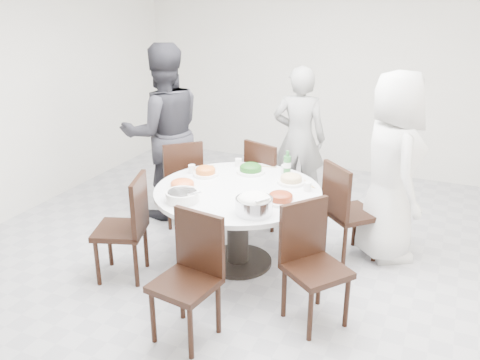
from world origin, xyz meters
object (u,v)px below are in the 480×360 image
at_px(diner_right, 391,168).
at_px(diner_middle, 299,139).
at_px(chair_sw, 120,228).
at_px(soup_bowl, 182,196).
at_px(beverage_bottle, 287,163).
at_px(rice_bowl, 254,206).
at_px(chair_s, 185,282).
at_px(dining_table, 238,227).
at_px(chair_nw, 180,181).
at_px(chair_ne, 352,211).
at_px(chair_se, 317,268).
at_px(diner_left, 164,133).
at_px(chair_n, 271,182).

height_order(diner_right, diner_middle, diner_right).
bearing_deg(chair_sw, soup_bowl, 89.76).
bearing_deg(beverage_bottle, rice_bowl, -87.37).
xyz_separation_m(chair_s, diner_middle, (-0.00, 2.66, 0.35)).
xyz_separation_m(dining_table, diner_right, (1.22, 0.74, 0.52)).
distance_m(chair_nw, rice_bowl, 1.67).
bearing_deg(chair_ne, rice_bowl, 102.13).
height_order(dining_table, chair_se, chair_se).
bearing_deg(soup_bowl, rice_bowl, 1.40).
bearing_deg(chair_s, soup_bowl, 128.29).
bearing_deg(diner_right, chair_sw, 94.68).
xyz_separation_m(diner_left, rice_bowl, (1.53, -1.13, -0.14)).
height_order(chair_ne, chair_nw, same).
bearing_deg(chair_s, dining_table, 102.89).
height_order(chair_s, diner_left, diner_left).
bearing_deg(beverage_bottle, chair_n, 125.90).
distance_m(chair_sw, beverage_bottle, 1.66).
xyz_separation_m(chair_sw, rice_bowl, (1.18, 0.20, 0.34)).
xyz_separation_m(dining_table, diner_middle, (0.09, 1.52, 0.45)).
relative_size(chair_se, diner_left, 0.50).
bearing_deg(chair_n, chair_nw, 41.73).
bearing_deg(chair_s, diner_middle, 98.25).
bearing_deg(diner_left, chair_n, 147.80).
relative_size(chair_ne, chair_n, 1.00).
bearing_deg(dining_table, soup_bowl, -126.28).
xyz_separation_m(chair_ne, chair_sw, (-1.78, -1.17, 0.00)).
bearing_deg(diner_right, chair_n, 51.39).
xyz_separation_m(dining_table, rice_bowl, (0.33, -0.42, 0.44)).
distance_m(chair_nw, soup_bowl, 1.25).
relative_size(chair_nw, diner_right, 0.53).
height_order(chair_nw, chair_sw, same).
relative_size(diner_middle, diner_left, 0.86).
distance_m(diner_right, beverage_bottle, 0.96).
xyz_separation_m(chair_ne, chair_nw, (-1.88, 0.05, 0.00)).
bearing_deg(chair_sw, rice_bowl, 80.29).
bearing_deg(rice_bowl, chair_nw, 141.72).
distance_m(dining_table, rice_bowl, 0.69).
xyz_separation_m(chair_s, diner_left, (-1.29, 1.86, 0.48)).
xyz_separation_m(rice_bowl, soup_bowl, (-0.65, -0.02, -0.02)).
bearing_deg(chair_sw, chair_nw, 165.45).
xyz_separation_m(chair_nw, diner_right, (2.18, 0.14, 0.42)).
bearing_deg(chair_n, chair_ne, 176.94).
bearing_deg(soup_bowl, diner_right, 37.24).
xyz_separation_m(chair_nw, diner_left, (-0.24, 0.11, 0.48)).
bearing_deg(chair_ne, dining_table, 74.46).
xyz_separation_m(chair_nw, soup_bowl, (0.64, -1.03, 0.32)).
relative_size(diner_middle, rice_bowl, 5.50).
distance_m(chair_nw, chair_sw, 1.22).
relative_size(chair_ne, chair_s, 1.00).
bearing_deg(chair_sw, beverage_bottle, 115.69).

